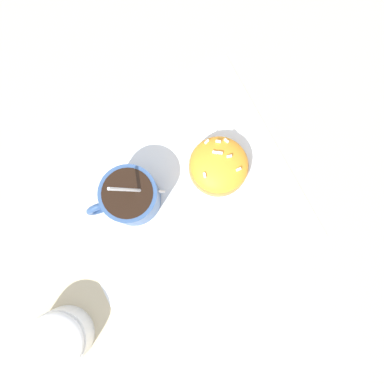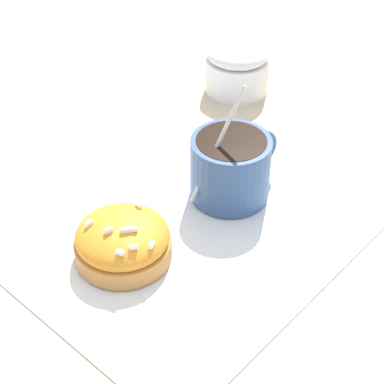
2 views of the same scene
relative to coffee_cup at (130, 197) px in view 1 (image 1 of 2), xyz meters
name	(u,v)px [view 1 (image 1 of 2)]	position (x,y,z in m)	size (l,w,h in m)	color
ground_plane	(179,191)	(-0.07, 0.01, -0.04)	(3.00, 3.00, 0.00)	#C6B793
paper_napkin	(179,191)	(-0.07, 0.01, -0.04)	(0.34, 0.33, 0.00)	white
coffee_cup	(130,197)	(0.00, 0.00, 0.00)	(0.11, 0.08, 0.12)	#335184
frosted_pastry	(219,165)	(-0.13, 0.00, -0.02)	(0.09, 0.09, 0.04)	#C18442
sugar_bowl	(59,339)	(0.15, 0.14, -0.01)	(0.08, 0.08, 0.06)	white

